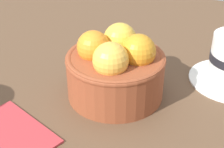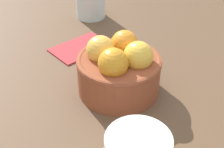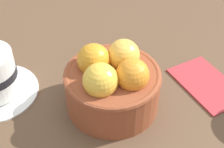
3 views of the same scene
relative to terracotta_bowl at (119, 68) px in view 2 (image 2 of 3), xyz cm
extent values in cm
cube|color=brown|center=(-0.02, -0.01, -5.88)|extent=(138.41, 93.95, 3.13)
cylinder|color=brown|center=(-0.02, -0.01, -1.24)|extent=(13.32, 13.32, 6.14)
torus|color=brown|center=(-0.02, -0.01, 1.43)|extent=(13.52, 13.52, 1.00)
sphere|color=#F3B543|center=(0.55, -2.98, 2.85)|extent=(4.59, 4.59, 4.59)
sphere|color=orange|center=(2.95, 0.55, 2.85)|extent=(4.61, 4.61, 4.61)
sphere|color=gold|center=(-0.58, 2.95, 2.85)|extent=(4.67, 4.67, 4.67)
sphere|color=orange|center=(-2.98, -0.58, 2.85)|extent=(4.44, 4.44, 4.44)
cube|color=#B23338|center=(-8.38, -13.03, -4.02)|extent=(13.29, 10.89, 0.60)
camera|label=1|loc=(14.74, -35.76, 22.75)|focal=52.97mm
camera|label=2|loc=(36.49, 18.57, 27.94)|focal=49.85mm
camera|label=3|loc=(-21.29, 24.03, 30.33)|focal=50.82mm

